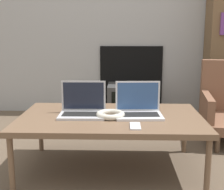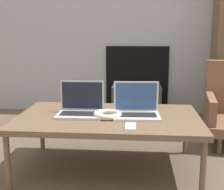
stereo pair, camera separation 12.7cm
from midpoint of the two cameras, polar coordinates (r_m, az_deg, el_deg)
The scene contains 7 objects.
wall_back at distance 3.70m, azimuth -0.29°, elevation 16.71°, with size 7.00×0.08×2.60m.
table at distance 2.13m, azimuth -1.96°, elevation -4.57°, with size 1.24×0.76×0.39m.
laptop_left at distance 2.15m, azimuth -7.07°, elevation -2.34°, with size 0.31×0.23×0.23m.
laptop_right at distance 2.13m, azimuth 3.18°, elevation -2.43°, with size 0.32×0.24×0.23m.
headphones at distance 2.08m, azimuth -1.95°, elevation -3.60°, with size 0.19×0.19×0.04m.
phone at distance 1.88m, azimuth 2.34°, elevation -5.72°, with size 0.06×0.14×0.01m.
tv at distance 3.50m, azimuth 2.53°, elevation -1.10°, with size 0.53×0.44×0.37m.
Camera 1 is at (0.07, -1.74, 0.95)m, focal length 50.00 mm.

